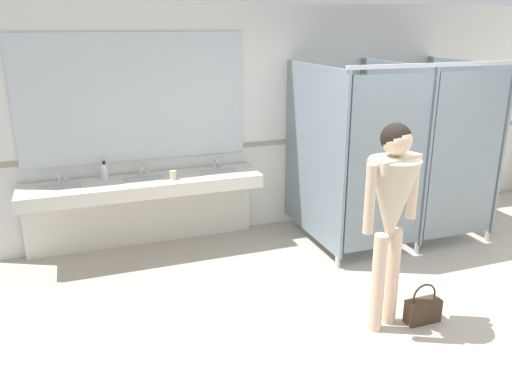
{
  "coord_description": "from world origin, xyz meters",
  "views": [
    {
      "loc": [
        -2.75,
        -3.15,
        2.44
      ],
      "look_at": [
        -1.3,
        0.84,
        1.11
      ],
      "focal_mm": 35.82,
      "sensor_mm": 36.0,
      "label": 1
    }
  ],
  "objects_px": {
    "handbag": "(423,309)",
    "soap_dispenser": "(105,171)",
    "person_standing": "(392,202)",
    "paper_cup": "(173,175)"
  },
  "relations": [
    {
      "from": "person_standing",
      "to": "soap_dispenser",
      "type": "distance_m",
      "value": 3.09
    },
    {
      "from": "person_standing",
      "to": "soap_dispenser",
      "type": "xyz_separation_m",
      "value": [
        -2.01,
        2.33,
        -0.18
      ]
    },
    {
      "from": "handbag",
      "to": "soap_dispenser",
      "type": "bearing_deg",
      "value": 134.6
    },
    {
      "from": "person_standing",
      "to": "paper_cup",
      "type": "xyz_separation_m",
      "value": [
        -1.33,
        2.07,
        -0.22
      ]
    },
    {
      "from": "handbag",
      "to": "soap_dispenser",
      "type": "relative_size",
      "value": 1.79
    },
    {
      "from": "person_standing",
      "to": "paper_cup",
      "type": "height_order",
      "value": "person_standing"
    },
    {
      "from": "soap_dispenser",
      "to": "paper_cup",
      "type": "height_order",
      "value": "soap_dispenser"
    },
    {
      "from": "paper_cup",
      "to": "soap_dispenser",
      "type": "bearing_deg",
      "value": 159.18
    },
    {
      "from": "person_standing",
      "to": "handbag",
      "type": "relative_size",
      "value": 4.82
    },
    {
      "from": "handbag",
      "to": "paper_cup",
      "type": "relative_size",
      "value": 3.71
    }
  ]
}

